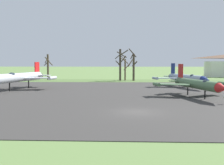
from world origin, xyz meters
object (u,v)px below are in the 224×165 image
at_px(jet_fighter_rear_center, 186,78).
at_px(jet_fighter_rear_left, 197,84).
at_px(jet_fighter_front_right, 18,77).
at_px(info_placard_rear_center, 208,88).

xyz_separation_m(jet_fighter_rear_center, jet_fighter_rear_left, (-1.96, -15.22, -0.02)).
bearing_deg(jet_fighter_rear_left, jet_fighter_rear_center, 82.66).
bearing_deg(jet_fighter_front_right, jet_fighter_rear_center, 11.13).
bearing_deg(jet_fighter_rear_center, jet_fighter_rear_left, -97.34).
bearing_deg(info_placard_rear_center, jet_fighter_rear_center, 106.35).
bearing_deg(info_placard_rear_center, jet_fighter_rear_left, -116.75).
distance_m(jet_fighter_front_right, jet_fighter_rear_center, 31.50).
distance_m(jet_fighter_rear_center, jet_fighter_rear_left, 15.35).
relative_size(info_placard_rear_center, jet_fighter_rear_left, 0.06).
height_order(jet_fighter_front_right, info_placard_rear_center, jet_fighter_front_right).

